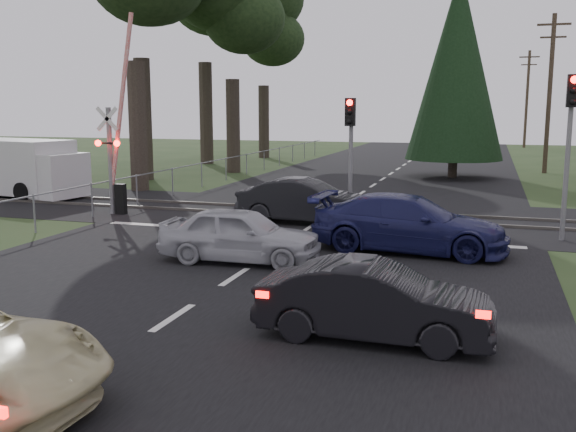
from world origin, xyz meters
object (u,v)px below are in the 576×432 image
at_px(utility_pole_mid, 550,91).
at_px(silver_car, 240,235).
at_px(crossing_signal, 116,157).
at_px(dark_car_far, 305,201).
at_px(blue_sedan, 409,224).
at_px(dark_hatchback, 374,302).
at_px(traffic_signal_right, 572,125).
at_px(white_van, 20,168).
at_px(utility_pole_far, 527,97).
at_px(traffic_signal_center, 350,138).

bearing_deg(utility_pole_mid, silver_car, -109.22).
height_order(crossing_signal, dark_car_far, crossing_signal).
relative_size(crossing_signal, blue_sedan, 1.35).
distance_m(crossing_signal, dark_hatchback, 14.74).
distance_m(traffic_signal_right, white_van, 21.68).
height_order(utility_pole_mid, blue_sedan, utility_pole_mid).
xyz_separation_m(utility_pole_mid, white_van, (-22.30, -17.36, -3.49)).
bearing_deg(traffic_signal_right, utility_pole_far, 88.80).
distance_m(dark_car_far, white_van, 13.68).
relative_size(dark_hatchback, silver_car, 0.96).
distance_m(crossing_signal, utility_pole_far, 47.96).
height_order(traffic_signal_right, traffic_signal_center, traffic_signal_right).
height_order(traffic_signal_right, white_van, traffic_signal_right).
xyz_separation_m(dark_hatchback, dark_car_far, (-4.05, 10.06, 0.09)).
bearing_deg(blue_sedan, traffic_signal_right, -54.01).
height_order(crossing_signal, utility_pole_far, utility_pole_far).
xyz_separation_m(utility_pole_mid, silver_car, (-8.92, -25.58, -4.04)).
relative_size(silver_car, white_van, 0.62).
distance_m(utility_pole_far, blue_sedan, 48.57).
relative_size(blue_sedan, white_van, 0.79).
relative_size(traffic_signal_center, white_van, 0.63).
bearing_deg(dark_hatchback, blue_sedan, 2.44).
xyz_separation_m(traffic_signal_right, utility_pole_far, (0.95, 45.53, 1.41)).
height_order(traffic_signal_center, utility_pole_far, utility_pole_far).
height_order(crossing_signal, utility_pole_mid, utility_pole_mid).
bearing_deg(dark_hatchback, utility_pole_far, -4.69).
distance_m(traffic_signal_center, dark_car_far, 2.55).
distance_m(utility_pole_mid, utility_pole_far, 25.00).
xyz_separation_m(traffic_signal_center, white_van, (-14.80, 1.96, -1.57)).
distance_m(dark_hatchback, dark_car_far, 10.84).
bearing_deg(white_van, utility_pole_mid, 48.16).
height_order(crossing_signal, blue_sedan, crossing_signal).
height_order(dark_hatchback, silver_car, silver_car).
bearing_deg(traffic_signal_center, crossing_signal, -173.85).
relative_size(utility_pole_mid, blue_sedan, 1.74).
distance_m(traffic_signal_center, utility_pole_mid, 20.82).
bearing_deg(traffic_signal_center, dark_car_far, -156.96).
height_order(traffic_signal_center, dark_car_far, traffic_signal_center).
xyz_separation_m(utility_pole_far, white_van, (-22.30, -42.36, -3.49)).
xyz_separation_m(utility_pole_far, dark_hatchback, (-4.81, -54.96, -4.09)).
relative_size(crossing_signal, dark_car_far, 1.57).
relative_size(crossing_signal, silver_car, 1.73).
distance_m(traffic_signal_right, dark_hatchback, 10.54).
height_order(silver_car, blue_sedan, blue_sedan).
bearing_deg(crossing_signal, utility_pole_mid, 52.03).
xyz_separation_m(crossing_signal, silver_car, (6.86, -5.37, -1.37)).
relative_size(traffic_signal_center, silver_car, 1.02).
distance_m(dark_hatchback, silver_car, 6.00).
xyz_separation_m(traffic_signal_right, utility_pole_mid, (0.95, 20.53, 1.41)).
distance_m(utility_pole_far, dark_car_far, 45.94).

